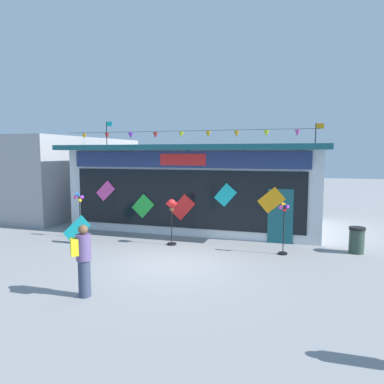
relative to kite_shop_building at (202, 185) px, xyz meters
name	(u,v)px	position (x,y,z in m)	size (l,w,h in m)	color
ground_plane	(173,263)	(0.81, -6.08, -1.82)	(80.00, 80.00, 0.00)	gray
kite_shop_building	(202,185)	(0.00, 0.00, 0.00)	(10.75, 6.28, 4.84)	silver
wind_spinner_far_left	(79,212)	(-3.81, -4.05, -0.80)	(0.38, 0.38, 1.77)	black
wind_spinner_left	(172,210)	(0.02, -4.07, -0.57)	(0.33, 0.33, 1.66)	black
wind_spinner_center_left	(284,222)	(3.91, -4.18, -0.76)	(0.32, 0.29, 1.73)	black
person_near_camera	(83,259)	(-0.30, -9.05, -0.94)	(0.47, 0.45, 1.68)	#333D56
trash_bin	(357,240)	(6.22, -3.28, -1.38)	(0.52, 0.52, 0.86)	#2D4238
display_kite_on_ground	(77,229)	(-3.37, -4.89, -1.31)	(0.52, 0.03, 0.95)	#19B7BC
neighbour_building	(42,174)	(-10.20, 1.58, 0.23)	(7.93, 9.54, 4.11)	#99999E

